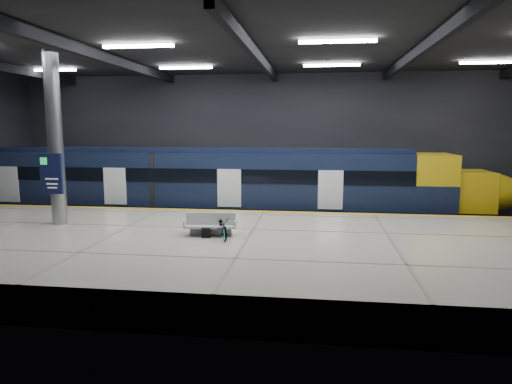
# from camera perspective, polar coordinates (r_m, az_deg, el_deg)

# --- Properties ---
(ground) EXTENTS (30.00, 30.00, 0.00)m
(ground) POSITION_cam_1_polar(r_m,az_deg,el_deg) (18.93, 0.09, -7.26)
(ground) COLOR black
(ground) RESTS_ON ground
(room_shell) EXTENTS (30.10, 16.10, 8.05)m
(room_shell) POSITION_cam_1_polar(r_m,az_deg,el_deg) (18.28, 0.09, 10.31)
(room_shell) COLOR black
(room_shell) RESTS_ON ground
(platform) EXTENTS (30.00, 11.00, 1.10)m
(platform) POSITION_cam_1_polar(r_m,az_deg,el_deg) (16.40, -1.05, -7.69)
(platform) COLOR beige
(platform) RESTS_ON ground
(safety_strip) EXTENTS (30.00, 0.40, 0.01)m
(safety_strip) POSITION_cam_1_polar(r_m,az_deg,el_deg) (21.35, 1.04, -2.45)
(safety_strip) COLOR gold
(safety_strip) RESTS_ON platform
(rails) EXTENTS (30.00, 1.52, 0.16)m
(rails) POSITION_cam_1_polar(r_m,az_deg,el_deg) (24.23, 1.77, -3.66)
(rails) COLOR gray
(rails) RESTS_ON ground
(train) EXTENTS (29.40, 2.84, 3.79)m
(train) POSITION_cam_1_polar(r_m,az_deg,el_deg) (24.41, -5.52, 1.11)
(train) COLOR black
(train) RESTS_ON ground
(bench) EXTENTS (1.95, 0.92, 0.84)m
(bench) POSITION_cam_1_polar(r_m,az_deg,el_deg) (16.79, -5.65, -4.39)
(bench) COLOR #595B60
(bench) RESTS_ON platform
(bicycle) EXTENTS (1.07, 1.61, 0.80)m
(bicycle) POSITION_cam_1_polar(r_m,az_deg,el_deg) (16.26, -4.21, -4.40)
(bicycle) COLOR #99999E
(bicycle) RESTS_ON platform
(pannier_bag) EXTENTS (0.31, 0.19, 0.35)m
(pannier_bag) POSITION_cam_1_polar(r_m,az_deg,el_deg) (16.44, -6.26, -5.09)
(pannier_bag) COLOR black
(pannier_bag) RESTS_ON platform
(info_column) EXTENTS (0.90, 0.78, 6.90)m
(info_column) POSITION_cam_1_polar(r_m,az_deg,el_deg) (19.98, -23.85, 5.83)
(info_column) COLOR #9EA0A5
(info_column) RESTS_ON platform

